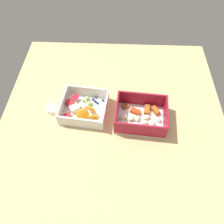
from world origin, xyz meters
TOP-DOWN VIEW (x-y plane):
  - table_surface at (0.00, 0.00)cm, footprint 80.00×80.00cm
  - pasta_container at (9.55, -1.93)cm, footprint 18.36×14.87cm
  - fruit_bowl at (-10.44, 0.83)cm, footprint 17.29×16.00cm
  - paper_cup_liner at (-22.25, 0.77)cm, footprint 3.84×3.84cm

SIDE VIEW (x-z plane):
  - table_surface at x=0.00cm, z-range 0.00..2.00cm
  - paper_cup_liner at x=-22.25cm, z-range 2.00..3.91cm
  - fruit_bowl at x=-10.44cm, z-range 1.17..6.58cm
  - pasta_container at x=9.55cm, z-range 0.78..7.62cm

